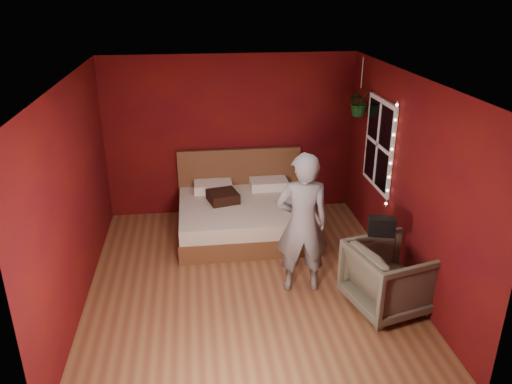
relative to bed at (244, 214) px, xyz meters
The scene contains 10 objects.
floor 1.47m from the bed, 94.85° to the right, with size 4.50×4.50×0.00m, color brown.
room_walls 2.01m from the bed, 94.85° to the right, with size 4.04×4.54×2.62m.
window 2.27m from the bed, 16.36° to the right, with size 0.05×0.97×1.27m.
fairy_lights 2.43m from the bed, 30.39° to the right, with size 0.04×0.04×1.45m.
bed is the anchor object (origin of this frame).
person 1.86m from the bed, 72.55° to the right, with size 0.66×0.43×1.80m, color slate.
armchair 2.65m from the bed, 56.11° to the right, with size 0.87×0.89×0.81m, color #5B5A48.
handbag 2.47m from the bed, 53.01° to the right, with size 0.31×0.16×0.22m, color black.
throw_pillow 0.44m from the bed, behind, with size 0.43×0.43×0.15m, color black.
hanging_plant 2.42m from the bed, ahead, with size 0.41×0.37×0.85m.
Camera 1 is at (-0.59, -5.50, 3.57)m, focal length 35.00 mm.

